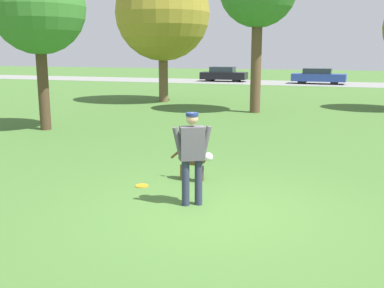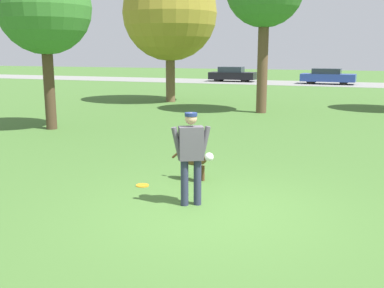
{
  "view_description": "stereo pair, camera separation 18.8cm",
  "coord_description": "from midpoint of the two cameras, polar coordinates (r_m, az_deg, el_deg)",
  "views": [
    {
      "loc": [
        1.9,
        -6.65,
        2.55
      ],
      "look_at": [
        -0.71,
        0.9,
        0.9
      ],
      "focal_mm": 42.0,
      "sensor_mm": 36.0,
      "label": 1
    },
    {
      "loc": [
        2.07,
        -6.59,
        2.55
      ],
      "look_at": [
        -0.71,
        0.9,
        0.9
      ],
      "focal_mm": 42.0,
      "sensor_mm": 36.0,
      "label": 2
    }
  ],
  "objects": [
    {
      "name": "dog",
      "position": [
        8.97,
        0.93,
        -2.05
      ],
      "size": [
        0.96,
        0.38,
        0.61
      ],
      "rotation": [
        0.0,
        0.0,
        6.1
      ],
      "color": "brown",
      "rests_on": "ground_plane"
    },
    {
      "name": "ground_plane",
      "position": [
        7.36,
        3.52,
        -8.61
      ],
      "size": [
        120.0,
        120.0,
        0.0
      ],
      "primitive_type": "plane",
      "color": "#426B2D"
    },
    {
      "name": "parked_car_black",
      "position": [
        39.54,
        5.27,
        8.81
      ],
      "size": [
        4.0,
        1.92,
        1.28
      ],
      "rotation": [
        0.0,
        0.0,
        0.04
      ],
      "color": "black",
      "rests_on": "ground_plane"
    },
    {
      "name": "parked_car_blue",
      "position": [
        37.76,
        17.0,
        8.23
      ],
      "size": [
        4.25,
        1.96,
        1.25
      ],
      "rotation": [
        0.0,
        0.0,
        -0.04
      ],
      "color": "#284293",
      "rests_on": "ground_plane"
    },
    {
      "name": "tree_near_left",
      "position": [
        15.64,
        -17.92,
        16.11
      ],
      "size": [
        2.99,
        2.99,
        5.44
      ],
      "color": "#4C3826",
      "rests_on": "ground_plane"
    },
    {
      "name": "person",
      "position": [
        7.42,
        0.6,
        -0.99
      ],
      "size": [
        0.62,
        0.4,
        1.57
      ],
      "rotation": [
        0.0,
        0.0,
        0.51
      ],
      "color": "#2D334C",
      "rests_on": "ground_plane"
    },
    {
      "name": "frisbee",
      "position": [
        8.76,
        -5.71,
        -5.25
      ],
      "size": [
        0.25,
        0.25,
        0.02
      ],
      "color": "orange",
      "rests_on": "ground_plane"
    },
    {
      "name": "tree_far_left",
      "position": [
        23.38,
        -2.59,
        16.23
      ],
      "size": [
        4.71,
        4.71,
        6.8
      ],
      "color": "brown",
      "rests_on": "ground_plane"
    },
    {
      "name": "far_road_strip",
      "position": [
        38.0,
        17.52,
        7.27
      ],
      "size": [
        120.0,
        6.0,
        0.01
      ],
      "color": "gray",
      "rests_on": "ground_plane"
    }
  ]
}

